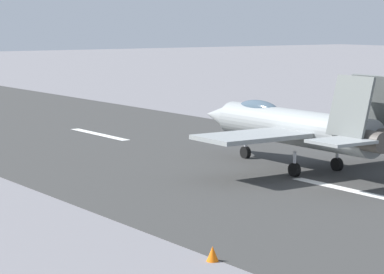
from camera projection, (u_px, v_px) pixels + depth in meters
ground_plane at (337, 188)px, 43.43m from camera, size 400.00×400.00×0.00m
runway_strip at (337, 188)px, 43.41m from camera, size 240.00×26.00×0.02m
fighter_jet at (294, 126)px, 48.64m from camera, size 16.27×13.86×5.70m
crew_person at (290, 124)px, 63.59m from camera, size 0.67×0.40×1.62m
marker_cone_near at (213, 254)px, 30.06m from camera, size 0.44×0.44×0.55m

